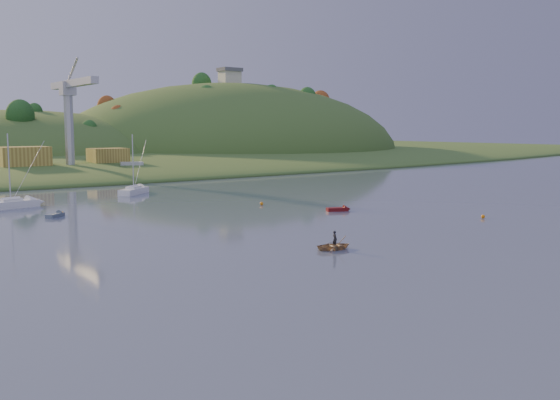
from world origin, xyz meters
TOP-DOWN VIEW (x-y plane):
  - ground at (0.00, 0.00)m, footprint 500.00×500.00m
  - shore_slope at (0.00, 165.00)m, footprint 640.00×150.00m
  - hill_center at (10.00, 210.00)m, footprint 140.00×120.00m
  - hill_right at (95.00, 195.00)m, footprint 150.00×130.00m
  - hilltop_house at (95.00, 195.00)m, footprint 9.00×7.00m
  - wharf at (5.00, 122.00)m, footprint 42.00×16.00m
  - shed_west at (-8.00, 123.00)m, footprint 11.00×8.00m
  - shed_east at (13.00, 124.00)m, footprint 9.00×7.00m
  - dock_crane at (2.00, 118.39)m, footprint 3.20×28.00m
  - sailboat_near at (-2.65, 72.63)m, footprint 7.29×6.63m
  - sailboat_far at (-24.98, 65.28)m, footprint 8.18×4.07m
  - canoe at (-7.72, 13.87)m, footprint 3.82×3.02m
  - paddler at (-7.72, 13.87)m, footprint 0.47×0.63m
  - red_tender at (11.80, 34.17)m, footprint 3.70×2.49m
  - grey_dinghy at (-22.14, 52.72)m, footprint 3.21×2.81m
  - work_vessel at (15.00, 113.98)m, footprint 13.49×8.05m
  - buoy_0 at (21.53, 17.73)m, footprint 0.50×0.50m
  - buoy_1 at (6.44, 46.27)m, footprint 0.50×0.50m
  - buoy_3 at (-21.27, 53.76)m, footprint 0.50×0.50m

SIDE VIEW (x-z plane):
  - ground at x=0.00m, z-range 0.00..0.00m
  - shore_slope at x=0.00m, z-range -3.50..3.50m
  - hill_center at x=10.00m, z-range -18.00..18.00m
  - hill_right at x=95.00m, z-range -30.00..30.00m
  - grey_dinghy at x=-22.14m, z-range -0.35..0.83m
  - red_tender at x=11.80m, z-range -0.35..0.85m
  - buoy_0 at x=21.53m, z-range 0.00..0.50m
  - buoy_1 at x=6.44m, z-range 0.00..0.50m
  - buoy_3 at x=-21.27m, z-range 0.00..0.50m
  - canoe at x=-7.72m, z-range 0.00..0.71m
  - sailboat_near at x=-2.65m, z-range -4.58..5.97m
  - sailboat_far at x=-24.98m, z-range -4.73..6.16m
  - paddler at x=-7.72m, z-range 0.00..1.59m
  - work_vessel at x=15.00m, z-range -0.47..2.80m
  - wharf at x=5.00m, z-range 0.00..2.40m
  - shed_east at x=13.00m, z-range 2.40..6.40m
  - shed_west at x=-8.00m, z-range 2.40..7.20m
  - dock_crane at x=2.00m, z-range 7.02..27.32m
  - hilltop_house at x=95.00m, z-range 30.18..36.63m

